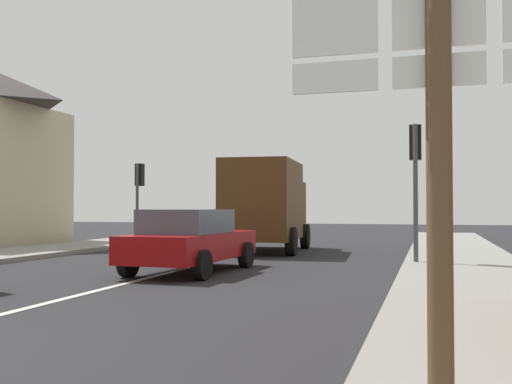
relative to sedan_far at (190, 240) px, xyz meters
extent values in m
plane|color=#232326|center=(-0.43, 1.02, -0.76)|extent=(80.00, 80.00, 0.00)
cube|color=gray|center=(6.19, -0.98, -0.69)|extent=(2.94, 44.00, 0.14)
cube|color=silver|center=(-0.43, -2.98, -0.75)|extent=(0.16, 12.00, 0.01)
cube|color=beige|center=(-12.92, 9.85, -0.41)|extent=(4.29, 1.20, 0.70)
cube|color=maroon|center=(0.00, 0.07, -0.14)|extent=(1.92, 4.27, 0.60)
cube|color=#47515B|center=(-0.01, -0.18, 0.43)|extent=(1.63, 2.16, 0.55)
cylinder|color=black|center=(-0.82, 1.45, -0.44)|extent=(0.25, 0.65, 0.64)
cylinder|color=black|center=(0.93, 1.38, -0.44)|extent=(0.25, 0.65, 0.64)
cylinder|color=black|center=(-0.93, -1.25, -0.44)|extent=(0.25, 0.65, 0.64)
cylinder|color=black|center=(0.82, -1.32, -0.44)|extent=(0.25, 0.65, 0.64)
cube|color=#4C2D14|center=(0.03, 6.08, 0.99)|extent=(2.48, 3.86, 2.60)
cube|color=#4C2D14|center=(-0.16, 8.57, 0.69)|extent=(2.18, 1.46, 2.00)
cube|color=#47515B|center=(-0.17, 8.62, 1.49)|extent=(1.76, 0.24, 0.70)
cylinder|color=black|center=(-1.25, 8.44, -0.31)|extent=(0.35, 0.92, 0.90)
cylinder|color=black|center=(0.94, 8.61, -0.31)|extent=(0.35, 0.92, 0.90)
cylinder|color=black|center=(-0.99, 5.05, -0.31)|extent=(0.35, 0.92, 0.90)
cylinder|color=black|center=(1.20, 5.22, -0.31)|extent=(0.35, 0.92, 0.90)
cylinder|color=brown|center=(5.43, -9.34, 0.84)|extent=(0.14, 0.14, 3.20)
cube|color=white|center=(4.85, -9.29, 1.86)|extent=(0.50, 0.03, 0.42)
cube|color=black|center=(4.85, -9.28, 1.86)|extent=(0.43, 0.01, 0.32)
cube|color=white|center=(4.85, -9.29, 1.52)|extent=(0.50, 0.03, 0.18)
cube|color=black|center=(4.85, -9.28, 1.52)|extent=(0.43, 0.01, 0.13)
cube|color=white|center=(5.43, -9.29, 1.86)|extent=(0.50, 0.03, 0.42)
cube|color=black|center=(5.43, -9.28, 1.86)|extent=(0.43, 0.01, 0.32)
cube|color=white|center=(5.43, -9.29, 1.52)|extent=(0.50, 0.03, 0.18)
cube|color=black|center=(5.43, -9.28, 1.52)|extent=(0.43, 0.01, 0.13)
cylinder|color=#47474C|center=(5.02, 2.74, 1.06)|extent=(0.12, 0.12, 3.64)
cube|color=black|center=(5.02, 2.94, 2.43)|extent=(0.30, 0.28, 0.90)
sphere|color=#360303|center=(5.02, 3.08, 2.70)|extent=(0.18, 0.18, 0.18)
sphere|color=#3C2303|center=(5.02, 3.08, 2.42)|extent=(0.18, 0.18, 0.18)
sphere|color=#0CA526|center=(5.02, 3.08, 2.14)|extent=(0.18, 0.18, 0.18)
cylinder|color=#47474C|center=(-5.88, 8.45, 0.88)|extent=(0.12, 0.12, 3.28)
cube|color=black|center=(-5.88, 8.65, 2.07)|extent=(0.30, 0.28, 0.90)
sphere|color=#360303|center=(-5.88, 8.79, 2.34)|extent=(0.18, 0.18, 0.18)
sphere|color=#3C2303|center=(-5.88, 8.79, 2.06)|extent=(0.18, 0.18, 0.18)
sphere|color=#0CA526|center=(-5.88, 8.79, 1.78)|extent=(0.18, 0.18, 0.18)
camera|label=1|loc=(5.38, -12.69, 0.76)|focal=41.16mm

